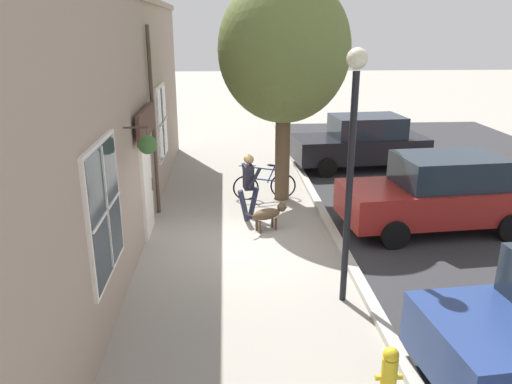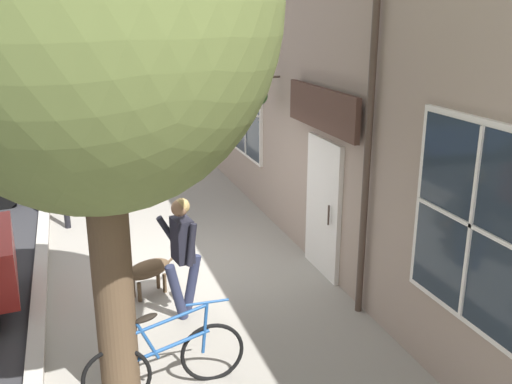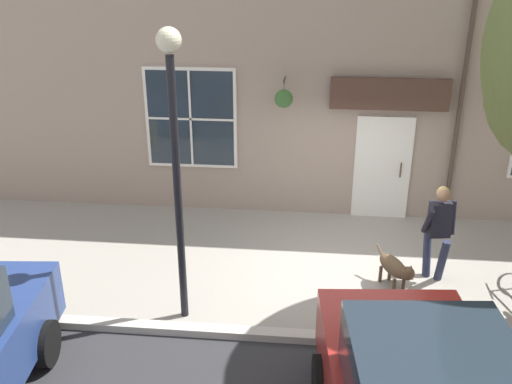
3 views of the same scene
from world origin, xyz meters
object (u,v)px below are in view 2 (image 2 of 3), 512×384
at_px(street_lamp, 52,77).
at_px(fire_hydrant, 65,174).
at_px(dog_on_leash, 144,270).
at_px(street_tree_by_curb, 94,20).
at_px(leaning_bicycle, 167,361).
at_px(pedestrian_walking, 182,247).

xyz_separation_m(street_lamp, fire_hydrant, (-0.00, -2.45, -2.40)).
height_order(dog_on_leash, street_tree_by_curb, street_tree_by_curb).
bearing_deg(dog_on_leash, fire_hydrant, -79.95).
relative_size(street_lamp, fire_hydrant, 5.44).
xyz_separation_m(dog_on_leash, fire_hydrant, (1.00, -5.65, -0.01)).
height_order(leaning_bicycle, fire_hydrant, leaning_bicycle).
distance_m(street_tree_by_curb, street_lamp, 5.45).
bearing_deg(street_lamp, leaning_bicycle, 99.70).
distance_m(pedestrian_walking, fire_hydrant, 6.52).
xyz_separation_m(pedestrian_walking, dog_on_leash, (0.43, -0.69, -0.57)).
xyz_separation_m(street_tree_by_curb, fire_hydrant, (0.49, -7.79, -3.41)).
bearing_deg(dog_on_leash, street_lamp, -72.59).
bearing_deg(leaning_bicycle, fire_hydrant, -83.29).
distance_m(dog_on_leash, fire_hydrant, 5.73).
bearing_deg(street_lamp, dog_on_leash, 107.41).
distance_m(dog_on_leash, leaning_bicycle, 2.24).
height_order(leaning_bicycle, street_lamp, street_lamp).
bearing_deg(dog_on_leash, pedestrian_walking, 122.32).
relative_size(pedestrian_walking, street_lamp, 0.39).
bearing_deg(street_tree_by_curb, fire_hydrant, -86.43).
distance_m(street_tree_by_curb, leaning_bicycle, 3.46).
xyz_separation_m(pedestrian_walking, leaning_bicycle, (0.51, 1.55, -0.60)).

